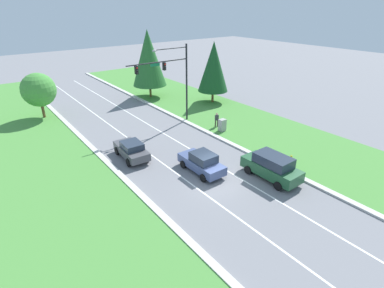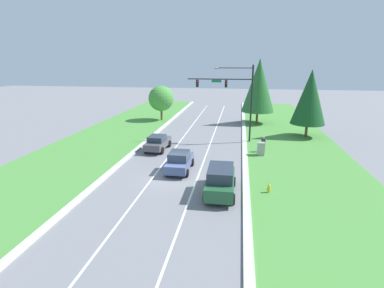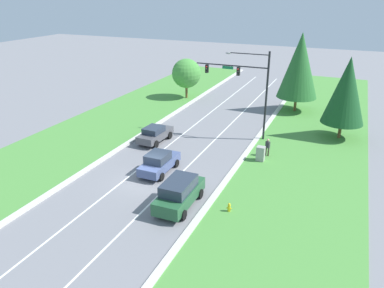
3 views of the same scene
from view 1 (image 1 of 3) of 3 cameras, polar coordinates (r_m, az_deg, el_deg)
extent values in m
plane|color=slate|center=(23.79, 4.44, -6.97)|extent=(160.00, 160.00, 0.00)
cube|color=beige|center=(27.37, 13.39, -2.84)|extent=(0.50, 90.00, 0.15)
cube|color=beige|center=(21.04, -7.45, -11.74)|extent=(0.50, 90.00, 0.15)
cube|color=#4C8E3D|center=(31.30, 19.63, -0.06)|extent=(10.00, 90.00, 0.08)
cube|color=#4C8E3D|center=(19.70, -21.31, -16.73)|extent=(10.00, 90.00, 0.08)
cube|color=white|center=(22.81, 1.01, -8.45)|extent=(0.14, 81.00, 0.01)
cube|color=white|center=(24.86, 7.58, -5.58)|extent=(0.14, 81.00, 0.01)
cylinder|color=black|center=(34.57, -1.03, 11.39)|extent=(0.20, 0.20, 8.71)
cylinder|color=black|center=(32.04, -6.48, 15.22)|extent=(7.23, 0.12, 0.12)
cube|color=#147042|center=(31.89, -7.03, 14.75)|extent=(1.10, 0.04, 0.28)
cylinder|color=black|center=(32.70, -4.03, 17.68)|extent=(3.98, 0.09, 0.09)
ellipsoid|color=gray|center=(31.67, -7.17, 17.22)|extent=(0.56, 0.28, 0.20)
cube|color=black|center=(32.50, -5.31, 14.52)|extent=(0.28, 0.32, 0.80)
sphere|color=red|center=(32.31, -5.16, 14.88)|extent=(0.16, 0.16, 0.16)
sphere|color=#2D2D2D|center=(32.35, -5.14, 14.48)|extent=(0.16, 0.16, 0.16)
sphere|color=#2D2D2D|center=(32.40, -5.13, 14.07)|extent=(0.16, 0.16, 0.16)
cube|color=black|center=(30.93, -10.55, 13.66)|extent=(0.28, 0.32, 0.80)
sphere|color=red|center=(30.74, -10.44, 14.04)|extent=(0.16, 0.16, 0.16)
sphere|color=#2D2D2D|center=(30.78, -10.40, 13.62)|extent=(0.16, 0.16, 0.16)
sphere|color=#2D2D2D|center=(30.83, -10.37, 13.20)|extent=(0.16, 0.16, 0.16)
cube|color=#235633|center=(24.52, 14.80, -4.60)|extent=(1.98, 4.84, 0.89)
cube|color=#283342|center=(24.07, 15.24, -2.99)|extent=(1.76, 2.91, 0.77)
cylinder|color=black|center=(26.18, 13.44, -3.54)|extent=(0.25, 0.70, 0.69)
cylinder|color=black|center=(24.89, 10.65, -4.87)|extent=(0.25, 0.70, 0.69)
cylinder|color=black|center=(24.73, 18.76, -6.10)|extent=(0.25, 0.70, 0.69)
cylinder|color=black|center=(23.35, 16.09, -7.69)|extent=(0.25, 0.70, 0.69)
cube|color=#475684|center=(24.66, 1.79, -3.79)|extent=(1.79, 4.37, 0.72)
cube|color=#283342|center=(24.14, 2.20, -2.57)|extent=(1.60, 1.97, 0.69)
cylinder|color=black|center=(26.23, 1.42, -2.77)|extent=(0.24, 0.66, 0.66)
cylinder|color=black|center=(25.32, -1.67, -3.88)|extent=(0.24, 0.66, 0.66)
cylinder|color=black|center=(24.44, 5.36, -5.15)|extent=(0.24, 0.66, 0.66)
cylinder|color=black|center=(23.46, 2.18, -6.46)|extent=(0.24, 0.66, 0.66)
cube|color=#4C4C51|center=(27.30, -11.48, -1.23)|extent=(1.99, 4.37, 0.68)
cube|color=#283342|center=(26.82, -11.37, -0.26)|extent=(1.69, 2.01, 0.55)
cylinder|color=black|center=(28.85, -10.92, -0.43)|extent=(0.28, 0.74, 0.73)
cylinder|color=black|center=(28.31, -14.09, -1.28)|extent=(0.28, 0.74, 0.73)
cylinder|color=black|center=(26.66, -8.58, -2.49)|extent=(0.28, 0.74, 0.73)
cylinder|color=black|center=(26.08, -11.98, -3.45)|extent=(0.28, 0.74, 0.73)
cube|color=#9E9E99|center=(32.51, 5.78, 3.55)|extent=(0.70, 0.60, 1.37)
cylinder|color=#42382D|center=(33.62, 4.48, 3.87)|extent=(0.14, 0.14, 0.84)
cylinder|color=#42382D|center=(33.71, 4.90, 3.91)|extent=(0.14, 0.14, 0.84)
cube|color=#333338|center=(33.41, 4.74, 5.04)|extent=(0.43, 0.34, 0.60)
sphere|color=tan|center=(33.26, 4.76, 5.75)|extent=(0.22, 0.22, 0.22)
cylinder|color=gold|center=(27.54, 18.31, -2.84)|extent=(0.20, 0.20, 0.55)
sphere|color=gold|center=(27.40, 18.40, -2.22)|extent=(0.18, 0.18, 0.18)
cylinder|color=gold|center=(27.44, 18.17, -2.86)|extent=(0.10, 0.09, 0.09)
cylinder|color=gold|center=(27.62, 18.46, -2.71)|extent=(0.10, 0.09, 0.09)
cylinder|color=brown|center=(45.03, -7.92, 9.95)|extent=(0.32, 0.32, 1.83)
cone|color=#28662D|center=(44.02, -8.30, 15.90)|extent=(4.79, 4.79, 7.66)
cylinder|color=brown|center=(40.40, -26.51, 5.82)|extent=(0.32, 0.32, 1.99)
sphere|color=#47933D|center=(39.75, -27.20, 9.15)|extent=(3.92, 3.92, 3.92)
cylinder|color=brown|center=(42.27, 3.93, 9.01)|extent=(0.32, 0.32, 1.68)
cone|color=#194C23|center=(41.31, 4.11, 14.48)|extent=(4.08, 4.08, 6.53)
camera|label=2|loc=(20.12, 71.29, -2.34)|focal=28.00mm
camera|label=3|loc=(28.20, 71.66, 11.30)|focal=35.00mm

